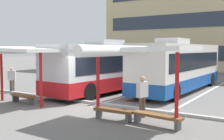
% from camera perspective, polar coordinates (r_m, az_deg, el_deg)
% --- Properties ---
extents(ground_plane, '(160.00, 160.00, 0.00)m').
position_cam_1_polar(ground_plane, '(13.29, -5.40, -7.95)').
color(ground_plane, slate).
extents(coach_bus_0, '(3.58, 12.38, 3.45)m').
position_cam_1_polar(coach_bus_0, '(19.17, 1.44, 0.62)').
color(coach_bus_0, silver).
rests_on(coach_bus_0, ground).
extents(coach_bus_1, '(2.79, 10.80, 3.51)m').
position_cam_1_polar(coach_bus_1, '(18.98, 14.02, 0.58)').
color(coach_bus_1, silver).
rests_on(coach_bus_1, ground).
extents(lane_stripe_0, '(0.16, 14.00, 0.01)m').
position_cam_1_polar(lane_stripe_0, '(21.32, -1.08, -3.25)').
color(lane_stripe_0, white).
rests_on(lane_stripe_0, ground).
extents(lane_stripe_1, '(0.16, 14.00, 0.01)m').
position_cam_1_polar(lane_stripe_1, '(19.53, 8.03, -3.99)').
color(lane_stripe_1, white).
rests_on(lane_stripe_1, ground).
extents(lane_stripe_2, '(0.16, 14.00, 0.01)m').
position_cam_1_polar(lane_stripe_2, '(18.33, 18.65, -4.73)').
color(lane_stripe_2, white).
rests_on(lane_stripe_2, ground).
extents(waiting_shelter_1, '(4.07, 4.36, 2.97)m').
position_cam_1_polar(waiting_shelter_1, '(14.68, -19.59, 3.77)').
color(waiting_shelter_1, red).
rests_on(waiting_shelter_1, ground).
extents(bench_1, '(1.68, 0.58, 0.45)m').
position_cam_1_polar(bench_1, '(15.13, -18.17, -5.35)').
color(bench_1, brown).
rests_on(bench_1, ground).
extents(waiting_shelter_2, '(4.35, 4.61, 2.96)m').
position_cam_1_polar(waiting_shelter_2, '(10.04, 3.97, 3.85)').
color(waiting_shelter_2, red).
rests_on(waiting_shelter_2, ground).
extents(bench_2, '(1.67, 0.50, 0.45)m').
position_cam_1_polar(bench_2, '(10.98, 0.28, -8.79)').
color(bench_2, brown).
rests_on(bench_2, ground).
extents(bench_3, '(2.01, 0.63, 0.45)m').
position_cam_1_polar(bench_3, '(10.28, 9.35, -9.71)').
color(bench_3, brown).
rests_on(bench_3, ground).
extents(platform_kerb, '(44.00, 0.24, 0.12)m').
position_cam_1_polar(platform_kerb, '(14.09, -2.82, -6.99)').
color(platform_kerb, '#ADADA8').
rests_on(platform_kerb, ground).
extents(waiting_passenger_1, '(0.51, 0.47, 1.66)m').
position_cam_1_polar(waiting_passenger_1, '(18.84, -20.22, -1.61)').
color(waiting_passenger_1, brown).
rests_on(waiting_passenger_1, ground).
extents(waiting_passenger_3, '(0.35, 0.54, 1.73)m').
position_cam_1_polar(waiting_passenger_3, '(11.33, 6.35, -4.91)').
color(waiting_passenger_3, brown).
rests_on(waiting_passenger_3, ground).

